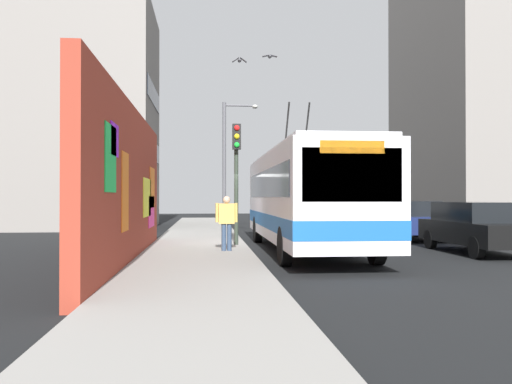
% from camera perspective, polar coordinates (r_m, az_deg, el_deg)
% --- Properties ---
extents(ground_plane, '(80.00, 80.00, 0.00)m').
position_cam_1_polar(ground_plane, '(19.47, -1.16, -5.65)').
color(ground_plane, black).
extents(sidewalk_slab, '(48.00, 3.20, 0.15)m').
position_cam_1_polar(sidewalk_slab, '(19.41, -5.90, -5.44)').
color(sidewalk_slab, gray).
rests_on(sidewalk_slab, ground_plane).
extents(graffiti_wall, '(12.78, 0.32, 4.08)m').
position_cam_1_polar(graffiti_wall, '(14.89, -12.85, 0.64)').
color(graffiti_wall, maroon).
rests_on(graffiti_wall, ground_plane).
extents(building_far_left, '(8.18, 9.70, 12.60)m').
position_cam_1_polar(building_far_left, '(33.49, -18.83, 7.32)').
color(building_far_left, gray).
rests_on(building_far_left, ground_plane).
extents(building_far_right, '(12.82, 8.42, 20.74)m').
position_cam_1_polar(building_far_right, '(40.89, 22.12, 11.69)').
color(building_far_right, gray).
rests_on(building_far_right, ground_plane).
extents(city_bus, '(11.52, 2.64, 4.97)m').
position_cam_1_polar(city_bus, '(17.77, 5.06, -0.39)').
color(city_bus, silver).
rests_on(city_bus, ground_plane).
extents(parked_car_black, '(4.83, 1.87, 1.58)m').
position_cam_1_polar(parked_car_black, '(18.50, 21.73, -3.28)').
color(parked_car_black, black).
rests_on(parked_car_black, ground_plane).
extents(parked_car_navy, '(4.38, 1.88, 1.58)m').
position_cam_1_polar(parked_car_navy, '(23.63, 15.56, -2.70)').
color(parked_car_navy, navy).
rests_on(parked_car_navy, ground_plane).
extents(pedestrian_at_curb, '(0.22, 0.66, 1.61)m').
position_cam_1_polar(pedestrian_at_curb, '(16.42, -3.04, -2.78)').
color(pedestrian_at_curb, '#2D3F59').
rests_on(pedestrian_at_curb, sidewalk_slab).
extents(traffic_light, '(0.49, 0.28, 4.03)m').
position_cam_1_polar(traffic_light, '(18.40, -2.03, 3.00)').
color(traffic_light, '#2D382D').
rests_on(traffic_light, sidewalk_slab).
extents(street_lamp, '(0.44, 1.76, 6.31)m').
position_cam_1_polar(street_lamp, '(27.59, -2.87, 3.73)').
color(street_lamp, '#4C4C51').
rests_on(street_lamp, sidewalk_slab).
extents(flying_pigeons, '(7.34, 3.12, 2.21)m').
position_cam_1_polar(flying_pigeons, '(19.26, 2.03, 17.57)').
color(flying_pigeons, slate).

